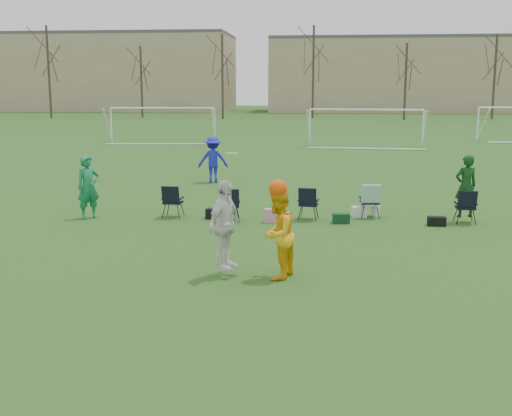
# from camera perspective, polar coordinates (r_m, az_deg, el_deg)

# --- Properties ---
(ground) EXTENTS (260.00, 260.00, 0.00)m
(ground) POSITION_cam_1_polar(r_m,az_deg,el_deg) (11.24, -0.15, -9.12)
(ground) COLOR #265019
(ground) RESTS_ON ground
(fielder_green_near) EXTENTS (0.80, 0.79, 1.86)m
(fielder_green_near) POSITION_cam_1_polar(r_m,az_deg,el_deg) (19.42, -14.68, 1.80)
(fielder_green_near) COLOR #157A4B
(fielder_green_near) RESTS_ON ground
(fielder_blue) EXTENTS (1.31, 0.89, 1.87)m
(fielder_blue) POSITION_cam_1_polar(r_m,az_deg,el_deg) (26.13, -3.85, 4.32)
(fielder_blue) COLOR #1A20C3
(fielder_blue) RESTS_ON ground
(center_contest) EXTENTS (1.95, 1.17, 2.55)m
(center_contest) POSITION_cam_1_polar(r_m,az_deg,el_deg) (12.88, -0.17, -1.90)
(center_contest) COLOR white
(center_contest) RESTS_ON ground
(sideline_setup) EXTENTS (9.16, 1.63, 1.95)m
(sideline_setup) POSITION_cam_1_polar(r_m,az_deg,el_deg) (18.77, 7.60, 0.63)
(sideline_setup) COLOR #103B14
(sideline_setup) RESTS_ON ground
(goal_left) EXTENTS (7.39, 0.76, 2.46)m
(goal_left) POSITION_cam_1_polar(r_m,az_deg,el_deg) (45.92, -8.31, 8.19)
(goal_left) COLOR white
(goal_left) RESTS_ON ground
(goal_mid) EXTENTS (7.40, 0.63, 2.46)m
(goal_mid) POSITION_cam_1_polar(r_m,az_deg,el_deg) (42.66, 9.76, 7.97)
(goal_mid) COLOR white
(goal_mid) RESTS_ON ground
(tree_line) EXTENTS (110.28, 3.28, 11.40)m
(tree_line) POSITION_cam_1_polar(r_m,az_deg,el_deg) (80.38, 5.26, 11.52)
(tree_line) COLOR #382B21
(tree_line) RESTS_ON ground
(building_row) EXTENTS (126.00, 16.00, 13.00)m
(building_row) POSITION_cam_1_polar(r_m,az_deg,el_deg) (106.69, 8.97, 11.69)
(building_row) COLOR tan
(building_row) RESTS_ON ground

